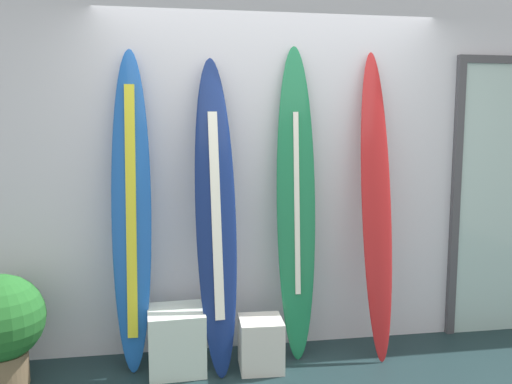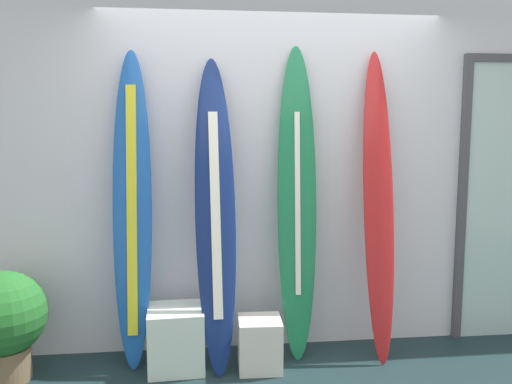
% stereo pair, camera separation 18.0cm
% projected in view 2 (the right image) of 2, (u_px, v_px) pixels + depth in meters
% --- Properties ---
extents(wall_back, '(7.20, 0.20, 2.80)m').
position_uv_depth(wall_back, '(270.00, 163.00, 4.05)').
color(wall_back, silver).
rests_on(wall_back, ground).
extents(surfboard_cobalt, '(0.29, 0.35, 2.21)m').
position_uv_depth(surfboard_cobalt, '(132.00, 212.00, 3.68)').
color(surfboard_cobalt, blue).
rests_on(surfboard_cobalt, ground).
extents(surfboard_navy, '(0.31, 0.51, 2.16)m').
position_uv_depth(surfboard_navy, '(215.00, 214.00, 3.65)').
color(surfboard_navy, navy).
rests_on(surfboard_navy, ground).
extents(surfboard_emerald, '(0.30, 0.34, 2.26)m').
position_uv_depth(surfboard_emerald, '(297.00, 203.00, 3.83)').
color(surfboard_emerald, '#1C7548').
rests_on(surfboard_emerald, ground).
extents(surfboard_crimson, '(0.24, 0.48, 2.23)m').
position_uv_depth(surfboard_crimson, '(379.00, 205.00, 3.83)').
color(surfboard_crimson, red).
rests_on(surfboard_crimson, ground).
extents(display_block_left, '(0.31, 0.31, 0.36)m').
position_uv_depth(display_block_left, '(260.00, 344.00, 3.70)').
color(display_block_left, silver).
rests_on(display_block_left, ground).
extents(display_block_center, '(0.40, 0.40, 0.43)m').
position_uv_depth(display_block_center, '(176.00, 338.00, 3.70)').
color(display_block_center, white).
rests_on(display_block_center, ground).
extents(potted_plant, '(0.56, 0.56, 0.74)m').
position_uv_depth(potted_plant, '(4.00, 319.00, 3.50)').
color(potted_plant, '#7D6447').
rests_on(potted_plant, ground).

